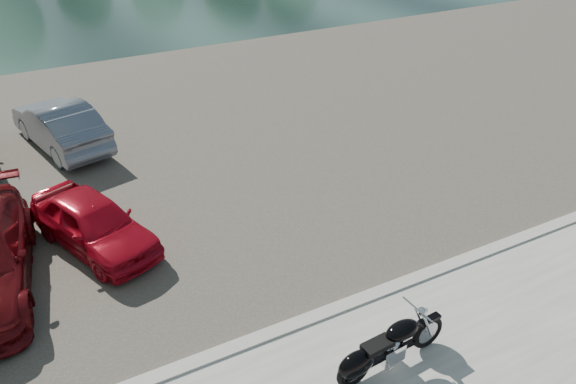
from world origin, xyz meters
name	(u,v)px	position (x,y,z in m)	size (l,w,h in m)	color
kerb	(328,313)	(0.00, 2.00, 0.07)	(60.00, 0.30, 0.14)	#9C9A93
parking_lot	(181,138)	(0.00, 11.00, 0.02)	(60.00, 18.00, 0.04)	#433F36
motorcycle	(382,350)	(0.06, 0.36, 0.56)	(2.33, 0.75, 1.05)	black
car_4	(94,223)	(-3.52, 6.40, 0.66)	(1.46, 3.64, 1.24)	#B40C1D
car_9	(60,125)	(-3.35, 12.12, 0.75)	(1.50, 4.30, 1.42)	slate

